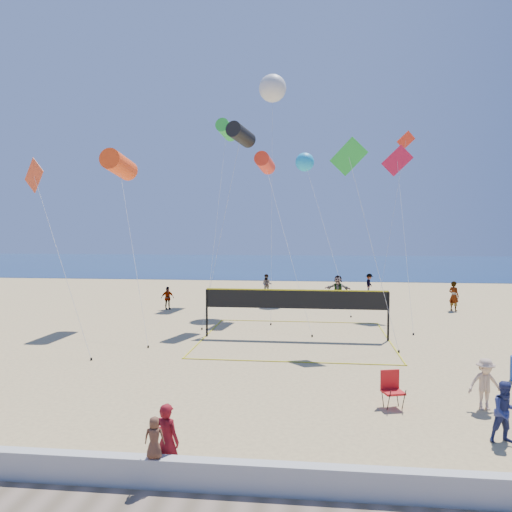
# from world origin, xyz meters

# --- Properties ---
(ground) EXTENTS (120.00, 120.00, 0.00)m
(ground) POSITION_xyz_m (0.00, 0.00, 0.00)
(ground) COLOR tan
(ground) RESTS_ON ground
(ocean) EXTENTS (140.00, 50.00, 0.03)m
(ocean) POSITION_xyz_m (0.00, 62.00, 0.01)
(ocean) COLOR navy
(ocean) RESTS_ON ground
(seawall) EXTENTS (32.00, 0.30, 0.60)m
(seawall) POSITION_xyz_m (0.00, -3.00, 0.30)
(seawall) COLOR #B4B4AF
(seawall) RESTS_ON ground
(woman) EXTENTS (0.66, 0.55, 1.56)m
(woman) POSITION_xyz_m (-1.06, -2.63, 0.78)
(woman) COLOR maroon
(woman) RESTS_ON ground
(toddler) EXTENTS (0.42, 0.30, 0.82)m
(toddler) POSITION_xyz_m (-1.19, -3.04, 1.01)
(toddler) COLOR brown
(toddler) RESTS_ON seawall
(bystander_a) EXTENTS (0.78, 0.64, 1.48)m
(bystander_a) POSITION_xyz_m (6.49, -0.05, 0.74)
(bystander_a) COLOR navy
(bystander_a) RESTS_ON ground
(bystander_b) EXTENTS (0.96, 0.58, 1.46)m
(bystander_b) POSITION_xyz_m (6.75, 2.20, 0.73)
(bystander_b) COLOR tan
(bystander_b) RESTS_ON ground
(far_person_0) EXTENTS (0.91, 0.79, 1.46)m
(far_person_0) POSITION_xyz_m (-7.36, 18.52, 0.73)
(far_person_0) COLOR gray
(far_person_0) RESTS_ON ground
(far_person_1) EXTENTS (1.89, 0.96, 1.95)m
(far_person_1) POSITION_xyz_m (3.63, 22.48, 0.97)
(far_person_1) COLOR gray
(far_person_1) RESTS_ON ground
(far_person_2) EXTENTS (0.78, 0.81, 1.87)m
(far_person_2) POSITION_xyz_m (10.70, 20.00, 0.94)
(far_person_2) COLOR gray
(far_person_2) RESTS_ON ground
(far_person_3) EXTENTS (0.83, 0.67, 1.61)m
(far_person_3) POSITION_xyz_m (-1.70, 26.49, 0.81)
(far_person_3) COLOR gray
(far_person_3) RESTS_ON ground
(far_person_4) EXTENTS (0.92, 1.17, 1.60)m
(far_person_4) POSITION_xyz_m (6.38, 28.10, 0.80)
(far_person_4) COLOR gray
(far_person_4) RESTS_ON ground
(camp_chair) EXTENTS (0.68, 0.80, 1.16)m
(camp_chair) POSITION_xyz_m (4.15, 2.11, 0.59)
(camp_chair) COLOR red
(camp_chair) RESTS_ON ground
(volleyball_net) EXTENTS (8.68, 8.53, 2.32)m
(volleyball_net) POSITION_xyz_m (1.10, 10.86, 1.58)
(volleyball_net) COLOR black
(volleyball_net) RESTS_ON ground
(kite_0) EXTENTS (3.93, 6.69, 9.30)m
(kite_0) POSITION_xyz_m (-8.46, 13.57, 8.57)
(kite_0) COLOR #FF4714
(kite_0) RESTS_ON ground
(kite_1) EXTENTS (2.42, 3.81, 10.88)m
(kite_1) POSITION_xyz_m (-2.07, 14.98, 10.29)
(kite_1) COLOR black
(kite_1) RESTS_ON ground
(kite_2) EXTENTS (3.46, 7.34, 9.66)m
(kite_2) POSITION_xyz_m (-0.99, 17.47, 9.06)
(kite_2) COLOR #F5351D
(kite_2) RESTS_ON ground
(kite_3) EXTENTS (4.46, 3.08, 8.27)m
(kite_3) POSITION_xyz_m (-10.21, 8.49, 7.07)
(kite_3) COLOR #E34922
(kite_3) RESTS_ON ground
(kite_4) EXTENTS (2.90, 1.86, 9.19)m
(kite_4) POSITION_xyz_m (3.53, 10.18, 7.94)
(kite_4) COLOR green
(kite_4) RESTS_ON ground
(kite_5) EXTENTS (1.91, 6.89, 10.23)m
(kite_5) POSITION_xyz_m (6.93, 18.65, 8.86)
(kite_5) COLOR red
(kite_5) RESTS_ON ground
(kite_6) EXTENTS (2.23, 8.21, 15.35)m
(kite_6) POSITION_xyz_m (-0.83, 21.05, 14.44)
(kite_6) COLOR silver
(kite_6) RESTS_ON ground
(kite_7) EXTENTS (3.72, 8.21, 10.68)m
(kite_7) POSITION_xyz_m (1.26, 24.23, 9.99)
(kite_7) COLOR #19A1E4
(kite_7) RESTS_ON ground
(kite_8) EXTENTS (1.27, 8.05, 12.92)m
(kite_8) POSITION_xyz_m (-4.34, 23.42, 12.26)
(kite_8) COLOR green
(kite_8) RESTS_ON ground
(kite_9) EXTENTS (3.39, 5.60, 12.69)m
(kite_9) POSITION_xyz_m (8.72, 26.93, 11.00)
(kite_9) COLOR #F5351D
(kite_9) RESTS_ON ground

